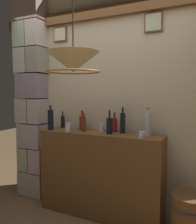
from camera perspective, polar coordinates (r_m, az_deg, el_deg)
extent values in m
cube|color=beige|center=(2.94, 2.61, 3.71)|extent=(3.13, 0.08, 2.88)
cube|color=brown|center=(3.04, 2.20, 23.55)|extent=(3.13, 0.10, 0.14)
cube|color=brown|center=(3.32, -9.27, 18.38)|extent=(0.20, 0.03, 0.19)
cube|color=beige|center=(3.31, -9.44, 18.43)|extent=(0.17, 0.01, 0.16)
cube|color=brown|center=(2.82, 13.55, 20.71)|extent=(0.20, 0.03, 0.21)
cube|color=#B5C29A|center=(2.81, 13.47, 20.80)|extent=(0.17, 0.01, 0.18)
cube|color=#B9AF9B|center=(3.68, -15.15, -16.33)|extent=(0.42, 0.31, 0.34)
cube|color=#B9B799|center=(3.63, -16.60, -10.76)|extent=(0.19, 0.31, 0.34)
cube|color=beige|center=(3.49, -13.91, -11.34)|extent=(0.21, 0.31, 0.34)
cube|color=#B2A5AC|center=(3.48, -15.42, -5.47)|extent=(0.40, 0.31, 0.34)
cube|color=#B0ABAE|center=(3.51, -16.90, 0.38)|extent=(0.22, 0.31, 0.34)
cube|color=#B9ACA1|center=(3.36, -14.17, 0.25)|extent=(0.19, 0.31, 0.34)
cube|color=gray|center=(3.42, -15.71, 6.19)|extent=(0.38, 0.31, 0.34)
cube|color=#B9B5B1|center=(3.52, -17.21, 11.87)|extent=(0.21, 0.31, 0.34)
cube|color=gray|center=(3.38, -14.44, 12.23)|extent=(0.20, 0.31, 0.34)
cube|color=#A4C09A|center=(3.58, -17.37, 17.47)|extent=(0.22, 0.31, 0.34)
cube|color=beige|center=(3.44, -14.58, 18.06)|extent=(0.19, 0.31, 0.34)
cube|color=#AC938E|center=(3.61, -16.16, 23.23)|extent=(0.43, 0.31, 0.34)
cube|color=brown|center=(2.89, 0.45, -15.13)|extent=(1.51, 0.35, 1.02)
cylinder|color=black|center=(3.15, -8.68, -2.41)|extent=(0.05, 0.05, 0.16)
cylinder|color=black|center=(3.14, -8.71, -0.54)|extent=(0.02, 0.02, 0.05)
cylinder|color=black|center=(3.13, -8.71, 0.01)|extent=(0.02, 0.02, 0.01)
cylinder|color=silver|center=(2.62, 12.26, -3.00)|extent=(0.07, 0.07, 0.25)
cylinder|color=silver|center=(2.60, 12.32, 0.21)|extent=(0.02, 0.02, 0.04)
cylinder|color=maroon|center=(2.60, 12.33, 0.83)|extent=(0.03, 0.03, 0.01)
cylinder|color=black|center=(3.00, -11.61, -1.92)|extent=(0.07, 0.07, 0.25)
cylinder|color=black|center=(2.98, -11.67, 0.97)|extent=(0.02, 0.02, 0.05)
cylinder|color=black|center=(2.98, -11.68, 1.56)|extent=(0.03, 0.03, 0.01)
cylinder|color=maroon|center=(2.96, -3.91, -2.73)|extent=(0.08, 0.08, 0.17)
cylinder|color=maroon|center=(2.94, -3.92, -0.48)|extent=(0.03, 0.03, 0.06)
cylinder|color=maroon|center=(2.94, -3.93, 0.25)|extent=(0.04, 0.04, 0.01)
cylinder|color=#603316|center=(2.82, -3.55, -3.06)|extent=(0.06, 0.06, 0.17)
cylinder|color=#603316|center=(2.81, -3.56, -0.88)|extent=(0.02, 0.02, 0.04)
cylinder|color=maroon|center=(2.81, -3.56, -0.33)|extent=(0.03, 0.03, 0.01)
cylinder|color=black|center=(2.72, 6.12, -2.74)|extent=(0.06, 0.06, 0.24)
cylinder|color=black|center=(2.70, 6.15, 0.44)|extent=(0.02, 0.02, 0.07)
cylinder|color=#B7932D|center=(2.70, 6.16, 1.26)|extent=(0.03, 0.03, 0.01)
cylinder|color=black|center=(2.65, 2.84, -3.46)|extent=(0.07, 0.07, 0.19)
cylinder|color=black|center=(2.64, 2.85, -0.54)|extent=(0.02, 0.02, 0.09)
cylinder|color=#B7932D|center=(2.63, 2.85, 0.53)|extent=(0.03, 0.03, 0.01)
cylinder|color=maroon|center=(2.80, 4.08, -3.21)|extent=(0.07, 0.07, 0.17)
cylinder|color=maroon|center=(2.78, 4.10, -0.95)|extent=(0.02, 0.02, 0.05)
cylinder|color=black|center=(2.78, 4.10, -0.28)|extent=(0.03, 0.03, 0.01)
cylinder|color=silver|center=(2.82, -7.42, -3.78)|extent=(0.07, 0.07, 0.11)
cylinder|color=silver|center=(2.80, 0.86, -3.94)|extent=(0.07, 0.07, 0.10)
cylinder|color=silver|center=(2.47, 10.83, -5.56)|extent=(0.07, 0.07, 0.07)
cone|color=beige|center=(2.06, -6.14, 12.14)|extent=(0.46, 0.46, 0.18)
cylinder|color=black|center=(2.12, -6.23, 20.48)|extent=(0.01, 0.01, 0.44)
torus|color=#AD8433|center=(2.05, -6.12, 9.86)|extent=(0.47, 0.47, 0.02)
cylinder|color=brown|center=(2.65, 21.59, -23.57)|extent=(0.35, 0.35, 0.51)
torus|color=#333338|center=(2.59, 21.70, -20.81)|extent=(0.37, 0.37, 0.02)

